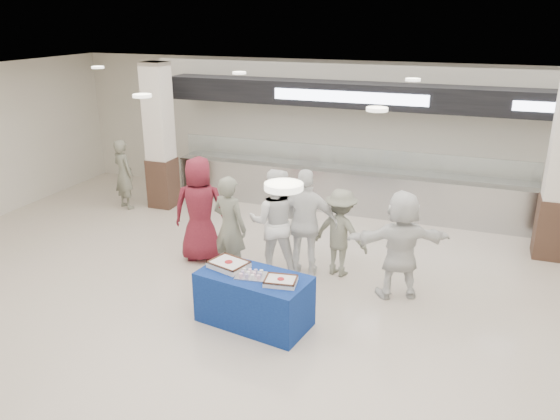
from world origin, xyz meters
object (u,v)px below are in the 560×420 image
at_px(display_table, 254,299).
at_px(soldier_a, 230,227).
at_px(soldier_bg, 124,174).
at_px(civilian_white, 401,245).
at_px(chef_tall, 275,222).
at_px(civilian_maroon, 200,209).
at_px(chef_short, 306,224).
at_px(cupcake_tray, 251,274).
at_px(sheet_cake_right, 281,281).
at_px(sheet_cake_left, 229,264).
at_px(soldier_b, 340,233).

height_order(display_table, soldier_a, soldier_a).
bearing_deg(soldier_bg, civilian_white, -175.10).
bearing_deg(chef_tall, civilian_maroon, -16.90).
distance_m(civilian_maroon, soldier_a, 0.90).
bearing_deg(chef_short, civilian_maroon, -9.72).
relative_size(soldier_a, soldier_bg, 1.11).
xyz_separation_m(cupcake_tray, civilian_white, (1.80, 1.55, 0.07)).
xyz_separation_m(civilian_maroon, civilian_white, (3.50, -0.17, -0.08)).
relative_size(sheet_cake_right, civilian_white, 0.27).
bearing_deg(display_table, soldier_bg, 152.13).
xyz_separation_m(cupcake_tray, civilian_maroon, (-1.70, 1.71, 0.15)).
bearing_deg(sheet_cake_left, chef_short, 68.25).
height_order(chef_short, soldier_bg, chef_short).
bearing_deg(soldier_a, cupcake_tray, 139.85).
bearing_deg(chef_tall, chef_short, 170.59).
xyz_separation_m(sheet_cake_right, soldier_b, (0.30, 2.04, -0.05)).
bearing_deg(sheet_cake_left, soldier_bg, 140.82).
bearing_deg(soldier_a, chef_tall, -132.57).
distance_m(chef_short, soldier_bg, 5.16).
height_order(sheet_cake_left, cupcake_tray, sheet_cake_left).
distance_m(chef_short, civilian_white, 1.58).
xyz_separation_m(soldier_a, soldier_bg, (-3.68, 2.29, -0.09)).
bearing_deg(cupcake_tray, soldier_bg, 142.25).
bearing_deg(soldier_a, sheet_cake_left, 128.38).
xyz_separation_m(soldier_a, chef_short, (1.15, 0.47, 0.05)).
xyz_separation_m(civilian_maroon, chef_tall, (1.40, -0.02, -0.03)).
bearing_deg(civilian_white, civilian_maroon, -25.57).
distance_m(civilian_maroon, soldier_b, 2.48).
bearing_deg(chef_tall, sheet_cake_left, 69.89).
relative_size(civilian_maroon, chef_short, 1.02).
distance_m(sheet_cake_left, civilian_white, 2.61).
height_order(display_table, soldier_b, soldier_b).
bearing_deg(sheet_cake_right, chef_tall, 113.23).
xyz_separation_m(sheet_cake_left, civilian_maroon, (-1.29, 1.56, 0.13)).
distance_m(display_table, chef_short, 1.80).
height_order(sheet_cake_right, civilian_maroon, civilian_maroon).
bearing_deg(civilian_white, chef_tall, -26.70).
xyz_separation_m(sheet_cake_left, sheet_cake_right, (0.87, -0.21, -0.01)).
relative_size(display_table, chef_short, 0.85).
distance_m(soldier_b, soldier_bg, 5.59).
relative_size(chef_tall, civilian_white, 1.05).
bearing_deg(sheet_cake_right, civilian_white, 50.29).
bearing_deg(cupcake_tray, sheet_cake_right, -8.40).
height_order(display_table, civilian_white, civilian_white).
bearing_deg(display_table, chef_short, 92.38).
distance_m(sheet_cake_left, soldier_b, 2.17).
bearing_deg(soldier_bg, soldier_a, 170.53).
bearing_deg(civilian_maroon, cupcake_tray, 115.24).
xyz_separation_m(sheet_cake_left, chef_tall, (0.11, 1.54, 0.10)).
xyz_separation_m(civilian_maroon, soldier_bg, (-2.90, 1.85, -0.15)).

